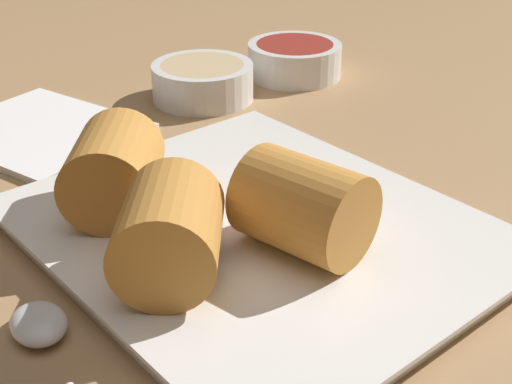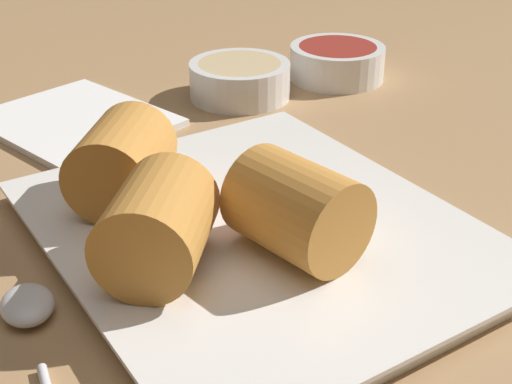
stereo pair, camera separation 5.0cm
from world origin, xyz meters
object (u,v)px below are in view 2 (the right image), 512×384
Objects in this scene: serving_plate at (256,234)px; napkin at (75,121)px; dipping_bowl_far at (337,61)px; spoon at (32,324)px; dipping_bowl_near at (240,79)px.

serving_plate is 1.59× the size of napkin.
dipping_bowl_far is 43.59cm from spoon.
dipping_bowl_near is at bearing 130.58° from spoon.
serving_plate is 3.01× the size of dipping_bowl_near.
dipping_bowl_near is 0.54× the size of spoon.
dipping_bowl_near is at bearing 150.51° from serving_plate.
serving_plate is 24.46cm from napkin.
spoon is at bearing -59.52° from dipping_bowl_far.
napkin is at bearing -98.23° from dipping_bowl_near.
dipping_bowl_near reaches higher than napkin.
spoon reaches higher than napkin.
dipping_bowl_near is at bearing 81.77° from napkin.
dipping_bowl_far is (-21.28, 23.28, 1.04)cm from serving_plate.
dipping_bowl_far reaches higher than serving_plate.
napkin is (-25.13, 11.60, -0.27)cm from spoon.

